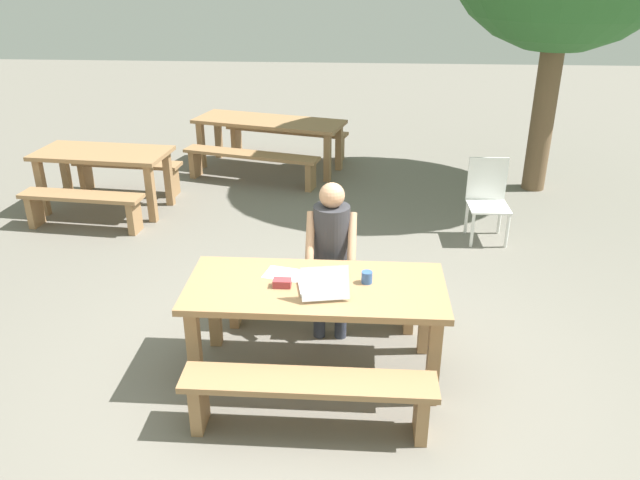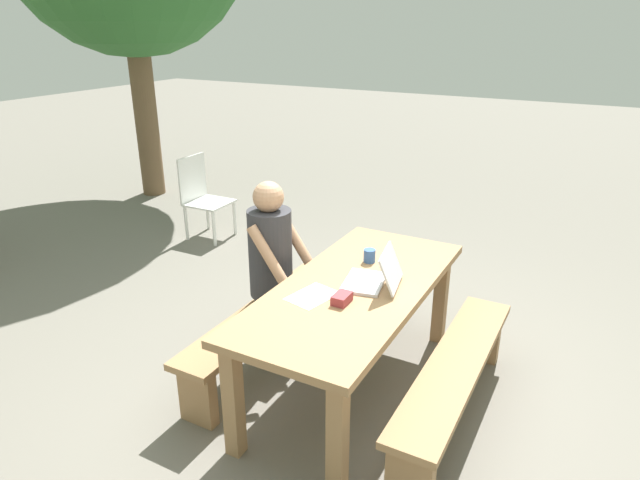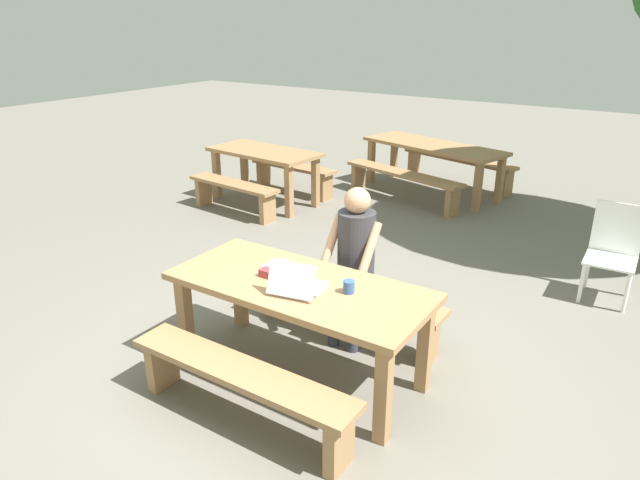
{
  "view_description": "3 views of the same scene",
  "coord_description": "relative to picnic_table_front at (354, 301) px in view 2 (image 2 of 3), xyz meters",
  "views": [
    {
      "loc": [
        0.29,
        -4.04,
        2.99
      ],
      "look_at": [
        0.01,
        0.25,
        1.01
      ],
      "focal_mm": 35.32,
      "sensor_mm": 36.0,
      "label": 1
    },
    {
      "loc": [
        -2.84,
        -1.3,
        2.31
      ],
      "look_at": [
        0.01,
        0.25,
        1.01
      ],
      "focal_mm": 31.32,
      "sensor_mm": 36.0,
      "label": 2
    },
    {
      "loc": [
        2.11,
        -2.97,
        2.54
      ],
      "look_at": [
        0.01,
        0.25,
        1.01
      ],
      "focal_mm": 31.85,
      "sensor_mm": 36.0,
      "label": 3
    }
  ],
  "objects": [
    {
      "name": "ground_plane",
      "position": [
        0.0,
        0.0,
        -0.65
      ],
      "size": [
        30.0,
        30.0,
        0.0
      ],
      "primitive_type": "plane",
      "color": "slate"
    },
    {
      "name": "picnic_table_front",
      "position": [
        0.0,
        0.0,
        0.0
      ],
      "size": [
        1.91,
        0.84,
        0.76
      ],
      "color": "#9E754C",
      "rests_on": "ground"
    },
    {
      "name": "bench_near",
      "position": [
        0.0,
        -0.67,
        -0.33
      ],
      "size": [
        1.7,
        0.3,
        0.42
      ],
      "color": "#9E754C",
      "rests_on": "ground"
    },
    {
      "name": "bench_far",
      "position": [
        0.0,
        0.67,
        -0.33
      ],
      "size": [
        1.7,
        0.3,
        0.42
      ],
      "color": "#9E754C",
      "rests_on": "ground"
    },
    {
      "name": "laptop",
      "position": [
        0.06,
        -0.11,
        0.17
      ],
      "size": [
        0.39,
        0.39,
        0.24
      ],
      "rotation": [
        0.0,
        0.0,
        3.33
      ],
      "color": "silver",
      "rests_on": "picnic_table_front"
    },
    {
      "name": "small_pouch",
      "position": [
        -0.24,
        -0.03,
        0.14
      ],
      "size": [
        0.13,
        0.09,
        0.06
      ],
      "color": "#993338",
      "rests_on": "picnic_table_front"
    },
    {
      "name": "paper_sheet",
      "position": [
        -0.25,
        0.16,
        0.11
      ],
      "size": [
        0.34,
        0.27,
        0.0
      ],
      "rotation": [
        0.0,
        0.0,
        -0.22
      ],
      "color": "white",
      "rests_on": "picnic_table_front"
    },
    {
      "name": "coffee_mug",
      "position": [
        0.37,
        0.06,
        0.15
      ],
      "size": [
        0.08,
        0.08,
        0.09
      ],
      "color": "#335693",
      "rests_on": "picnic_table_front"
    },
    {
      "name": "person_seated",
      "position": [
        0.08,
        0.64,
        0.11
      ],
      "size": [
        0.41,
        0.41,
        1.32
      ],
      "color": "#333847",
      "rests_on": "ground"
    },
    {
      "name": "plastic_chair",
      "position": [
        1.74,
        2.67,
        -0.18
      ],
      "size": [
        0.45,
        0.45,
        0.91
      ],
      "rotation": [
        0.0,
        0.0,
        0.02
      ],
      "color": "white",
      "rests_on": "ground"
    }
  ]
}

